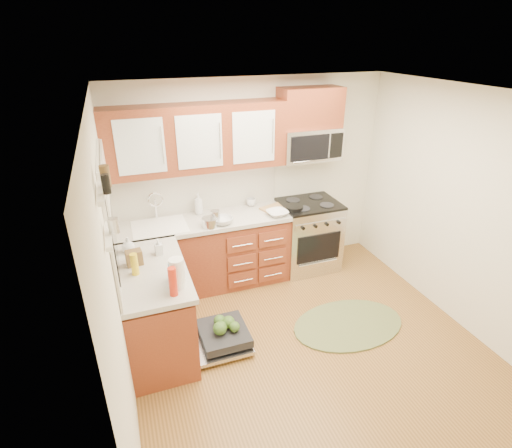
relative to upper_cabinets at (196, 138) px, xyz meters
name	(u,v)px	position (x,y,z in m)	size (l,w,h in m)	color
floor	(307,344)	(0.73, -1.57, -1.88)	(3.50, 3.50, 0.00)	brown
ceiling	(325,96)	(0.73, -1.57, 0.62)	(3.50, 3.50, 0.00)	white
wall_back	(252,179)	(0.73, 0.18, -0.62)	(3.50, 0.04, 2.50)	silver
wall_front	(465,381)	(0.73, -3.33, -0.62)	(3.50, 0.04, 2.50)	silver
wall_left	(114,274)	(-1.02, -1.57, -0.62)	(0.04, 3.50, 2.50)	silver
wall_right	(465,212)	(2.48, -1.57, -0.62)	(0.04, 3.50, 2.50)	silver
base_cabinet_back	(206,255)	(0.00, -0.12, -1.45)	(2.05, 0.60, 0.85)	maroon
base_cabinet_left	(156,311)	(-0.72, -1.05, -1.45)	(0.60, 1.25, 0.85)	maroon
countertop_back	(204,221)	(0.00, -0.14, -0.97)	(2.07, 0.64, 0.05)	beige
countertop_left	(152,271)	(-0.71, -1.05, -0.97)	(0.64, 1.27, 0.05)	beige
backsplash_back	(197,189)	(0.00, 0.16, -0.67)	(2.05, 0.02, 0.57)	beige
backsplash_left	(114,247)	(-1.01, -1.05, -0.67)	(0.02, 1.25, 0.57)	beige
upper_cabinets	(196,138)	(0.00, 0.00, 0.00)	(2.05, 0.35, 0.75)	maroon
cabinet_over_mw	(310,107)	(1.41, 0.00, 0.26)	(0.76, 0.35, 0.47)	maroon
range	(308,235)	(1.41, -0.15, -1.40)	(0.76, 0.64, 0.95)	silver
microwave	(309,144)	(1.41, -0.02, -0.18)	(0.76, 0.38, 0.40)	silver
sink	(161,236)	(-0.52, -0.16, -1.07)	(0.62, 0.50, 0.26)	white
dishwasher	(220,337)	(-0.13, -1.27, -1.77)	(0.70, 0.60, 0.20)	silver
window	(108,214)	(-1.01, -1.07, -0.32)	(0.03, 1.05, 1.05)	white
window_blind	(105,177)	(-0.98, -1.07, 0.00)	(0.02, 0.96, 0.40)	white
shelf_upper	(101,192)	(-0.99, -1.92, 0.17)	(0.04, 0.40, 0.03)	white
shelf_lower	(109,236)	(-0.99, -1.92, -0.12)	(0.04, 0.40, 0.03)	white
rug	(348,324)	(1.29, -1.45, -1.86)	(1.28, 0.83, 0.02)	#626B3D
skillet	(294,208)	(1.12, -0.27, -0.90)	(0.23, 0.23, 0.04)	black
stock_pot	(210,222)	(0.02, -0.35, -0.89)	(0.18, 0.18, 0.11)	silver
cutting_board	(273,208)	(0.91, -0.12, -0.94)	(0.31, 0.20, 0.02)	#AA8B4E
canister	(215,218)	(0.10, -0.32, -0.86)	(0.11, 0.11, 0.18)	silver
paper_towel_roll	(177,273)	(-0.52, -1.44, -0.81)	(0.13, 0.13, 0.28)	white
mustard_bottle	(135,264)	(-0.86, -1.10, -0.84)	(0.07, 0.07, 0.21)	yellow
red_bottle	(173,282)	(-0.58, -1.55, -0.82)	(0.07, 0.07, 0.27)	red
wooden_box	(134,258)	(-0.85, -0.92, -0.88)	(0.15, 0.11, 0.15)	brown
blue_carton	(175,271)	(-0.52, -1.31, -0.87)	(0.10, 0.06, 0.16)	#245FAB
bowl_a	(277,213)	(0.88, -0.32, -0.92)	(0.25, 0.25, 0.06)	#999999
bowl_b	(223,221)	(0.18, -0.32, -0.91)	(0.24, 0.24, 0.08)	#999999
cup	(251,202)	(0.68, 0.07, -0.90)	(0.12, 0.12, 0.10)	#999999
soap_bottle_a	(198,204)	(-0.02, 0.05, -0.81)	(0.10, 0.10, 0.27)	#999999
soap_bottle_b	(158,247)	(-0.61, -0.80, -0.87)	(0.08, 0.08, 0.17)	#999999
soap_bottle_c	(128,245)	(-0.90, -0.65, -0.87)	(0.13, 0.13, 0.17)	#999999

